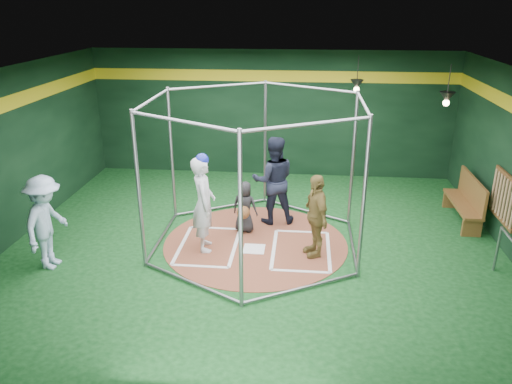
# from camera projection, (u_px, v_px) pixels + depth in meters

# --- Properties ---
(room_shell) EXTENTS (10.10, 9.10, 3.53)m
(room_shell) POSITION_uv_depth(u_px,v_px,m) (256.00, 163.00, 9.75)
(room_shell) COLOR #0C3713
(room_shell) RESTS_ON ground
(clay_disc) EXTENTS (3.80, 3.80, 0.01)m
(clay_disc) POSITION_uv_depth(u_px,v_px,m) (256.00, 243.00, 10.37)
(clay_disc) COLOR brown
(clay_disc) RESTS_ON ground
(home_plate) EXTENTS (0.43, 0.43, 0.01)m
(home_plate) POSITION_uv_depth(u_px,v_px,m) (254.00, 249.00, 10.09)
(home_plate) COLOR white
(home_plate) RESTS_ON clay_disc
(batter_box_left) EXTENTS (1.17, 1.77, 0.01)m
(batter_box_left) POSITION_uv_depth(u_px,v_px,m) (208.00, 246.00, 10.22)
(batter_box_left) COLOR white
(batter_box_left) RESTS_ON clay_disc
(batter_box_right) EXTENTS (1.17, 1.77, 0.01)m
(batter_box_right) POSITION_uv_depth(u_px,v_px,m) (301.00, 250.00, 10.05)
(batter_box_right) COLOR white
(batter_box_right) RESTS_ON clay_disc
(batting_cage) EXTENTS (4.05, 4.67, 3.00)m
(batting_cage) POSITION_uv_depth(u_px,v_px,m) (255.00, 175.00, 9.83)
(batting_cage) COLOR gray
(batting_cage) RESTS_ON ground
(bat_rack) EXTENTS (0.07, 1.25, 0.98)m
(bat_rack) POSITION_uv_depth(u_px,v_px,m) (504.00, 198.00, 9.91)
(bat_rack) COLOR brown
(bat_rack) RESTS_ON room_shell
(pendant_lamp_near) EXTENTS (0.34, 0.34, 0.90)m
(pendant_lamp_near) POSITION_uv_depth(u_px,v_px,m) (357.00, 84.00, 12.53)
(pendant_lamp_near) COLOR black
(pendant_lamp_near) RESTS_ON room_shell
(pendant_lamp_far) EXTENTS (0.34, 0.34, 0.90)m
(pendant_lamp_far) POSITION_uv_depth(u_px,v_px,m) (447.00, 97.00, 10.88)
(pendant_lamp_far) COLOR black
(pendant_lamp_far) RESTS_ON room_shell
(batter_figure) EXTENTS (0.61, 0.79, 2.00)m
(batter_figure) POSITION_uv_depth(u_px,v_px,m) (204.00, 203.00, 9.79)
(batter_figure) COLOR silver
(batter_figure) RESTS_ON clay_disc
(visitor_leopard) EXTENTS (0.71, 1.05, 1.66)m
(visitor_leopard) POSITION_uv_depth(u_px,v_px,m) (316.00, 215.00, 9.61)
(visitor_leopard) COLOR #A28A45
(visitor_leopard) RESTS_ON clay_disc
(catcher_figure) EXTENTS (0.61, 0.62, 1.13)m
(catcher_figure) POSITION_uv_depth(u_px,v_px,m) (245.00, 207.00, 10.69)
(catcher_figure) COLOR black
(catcher_figure) RESTS_ON clay_disc
(umpire) EXTENTS (1.08, 0.91, 1.98)m
(umpire) POSITION_uv_depth(u_px,v_px,m) (273.00, 180.00, 11.02)
(umpire) COLOR black
(umpire) RESTS_ON clay_disc
(bystander_blue) EXTENTS (0.73, 1.20, 1.80)m
(bystander_blue) POSITION_uv_depth(u_px,v_px,m) (46.00, 223.00, 9.16)
(bystander_blue) COLOR #AAC6E1
(bystander_blue) RESTS_ON ground
(dugout_bench) EXTENTS (0.42, 1.80, 1.05)m
(dugout_bench) POSITION_uv_depth(u_px,v_px,m) (467.00, 199.00, 11.22)
(dugout_bench) COLOR brown
(dugout_bench) RESTS_ON ground
(steel_railing) EXTENTS (0.05, 1.04, 0.90)m
(steel_railing) POSITION_uv_depth(u_px,v_px,m) (509.00, 254.00, 8.66)
(steel_railing) COLOR gray
(steel_railing) RESTS_ON ground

